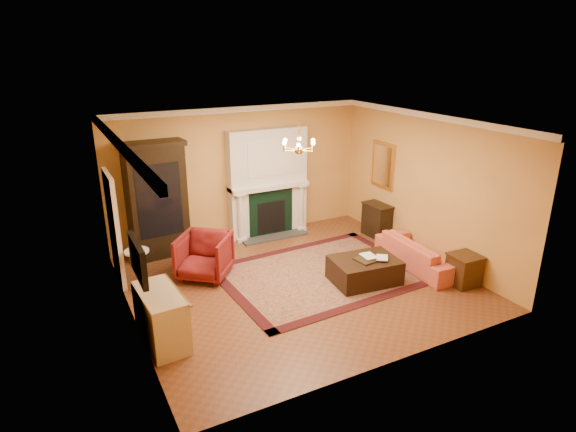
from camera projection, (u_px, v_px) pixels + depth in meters
floor at (298, 283)px, 9.12m from camera, size 6.00×5.50×0.02m
ceiling at (299, 123)px, 8.11m from camera, size 6.00×5.50×0.02m
wall_back at (240, 173)px, 10.92m from camera, size 6.00×0.02×3.00m
wall_front at (399, 267)px, 6.30m from camera, size 6.00×0.02×3.00m
wall_left at (125, 237)px, 7.31m from camera, size 0.02×5.50×3.00m
wall_right at (426, 186)px, 9.92m from camera, size 0.02×5.50×3.00m
fireplace at (268, 185)px, 11.13m from camera, size 1.90×0.70×2.50m
crown_molding at (274, 120)px, 8.93m from camera, size 6.00×5.50×0.12m
doorway at (115, 228)px, 8.91m from camera, size 0.08×1.05×2.10m
tv_panel at (138, 260)px, 6.88m from camera, size 0.09×0.95×0.58m
gilt_mirror at (383, 165)px, 11.02m from camera, size 0.06×0.76×1.05m
chandelier at (299, 146)px, 8.24m from camera, size 0.63×0.55×0.53m
oriental_rug at (321, 274)px, 9.45m from camera, size 3.93×3.03×0.02m
china_cabinet at (157, 203)px, 9.95m from camera, size 1.21×0.63×2.34m
wingback_armchair at (204, 254)px, 9.20m from camera, size 1.26×1.25×0.95m
pedestal_table at (138, 267)px, 8.71m from camera, size 0.44×0.44×0.78m
commode at (161, 318)px, 7.16m from camera, size 0.61×1.16×0.84m
coral_sofa at (420, 249)px, 9.65m from camera, size 0.67×2.02×0.78m
end_table at (464, 271)px, 8.96m from camera, size 0.51×0.51×0.57m
console_table at (377, 221)px, 11.24m from camera, size 0.41×0.69×0.75m
leather_ottoman at (364, 270)px, 9.07m from camera, size 1.30×1.01×0.45m
ottoman_tray at (368, 259)px, 8.96m from camera, size 0.51×0.42×0.03m
book_a at (364, 250)px, 8.91m from camera, size 0.24×0.05×0.32m
book_b at (377, 251)px, 8.93m from camera, size 0.18×0.14×0.28m
topiary_left at (238, 179)px, 10.68m from camera, size 0.14×0.14×0.38m
topiary_right at (295, 170)px, 11.29m from camera, size 0.18×0.18×0.47m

